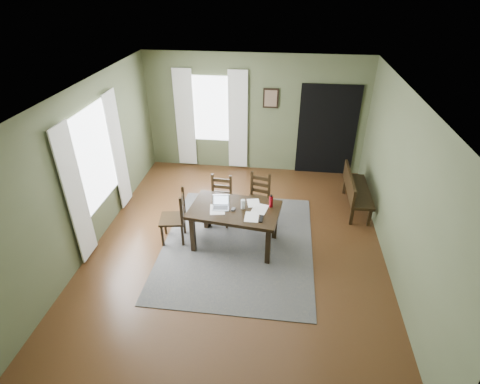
# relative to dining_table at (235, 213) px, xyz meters

# --- Properties ---
(ground) EXTENTS (5.00, 6.00, 0.01)m
(ground) POSITION_rel_dining_table_xyz_m (0.05, 0.00, -0.67)
(ground) COLOR #492C16
(room_shell) EXTENTS (5.02, 6.02, 2.71)m
(room_shell) POSITION_rel_dining_table_xyz_m (0.05, 0.00, 1.14)
(room_shell) COLOR #515B3B
(room_shell) RESTS_ON ground
(rug) EXTENTS (2.60, 3.20, 0.01)m
(rug) POSITION_rel_dining_table_xyz_m (0.05, 0.00, -0.66)
(rug) COLOR #474747
(rug) RESTS_ON ground
(dining_table) EXTENTS (1.58, 1.07, 0.74)m
(dining_table) POSITION_rel_dining_table_xyz_m (0.00, 0.00, 0.00)
(dining_table) COLOR black
(dining_table) RESTS_ON rug
(chair_end) EXTENTS (0.49, 0.49, 0.98)m
(chair_end) POSITION_rel_dining_table_xyz_m (-1.04, -0.00, -0.18)
(chair_end) COLOR black
(chair_end) RESTS_ON rug
(chair_back_left) EXTENTS (0.42, 0.43, 0.92)m
(chair_back_left) POSITION_rel_dining_table_xyz_m (-0.37, 0.67, -0.21)
(chair_back_left) COLOR black
(chair_back_left) RESTS_ON rug
(chair_back_right) EXTENTS (0.49, 0.49, 0.92)m
(chair_back_right) POSITION_rel_dining_table_xyz_m (0.33, 0.85, -0.21)
(chair_back_right) COLOR black
(chair_back_right) RESTS_ON rug
(bench) EXTENTS (0.43, 1.35, 0.76)m
(bench) POSITION_rel_dining_table_xyz_m (2.20, 1.45, -0.21)
(bench) COLOR black
(bench) RESTS_ON ground
(laptop) EXTENTS (0.30, 0.25, 0.19)m
(laptop) POSITION_rel_dining_table_xyz_m (-0.24, 0.02, 0.14)
(laptop) COLOR #B7B7BC
(laptop) RESTS_ON dining_table
(computer_mouse) EXTENTS (0.06, 0.10, 0.03)m
(computer_mouse) POSITION_rel_dining_table_xyz_m (-0.02, -0.05, 0.11)
(computer_mouse) COLOR #3F3F42
(computer_mouse) RESTS_ON dining_table
(tv_remote) EXTENTS (0.06, 0.19, 0.02)m
(tv_remote) POSITION_rel_dining_table_xyz_m (0.46, -0.26, 0.10)
(tv_remote) COLOR black
(tv_remote) RESTS_ON dining_table
(drinking_glass) EXTENTS (0.10, 0.10, 0.16)m
(drinking_glass) POSITION_rel_dining_table_xyz_m (0.14, 0.02, 0.17)
(drinking_glass) COLOR silver
(drinking_glass) RESTS_ON dining_table
(water_bottle) EXTENTS (0.09, 0.09, 0.23)m
(water_bottle) POSITION_rel_dining_table_xyz_m (0.59, 0.13, 0.20)
(water_bottle) COLOR maroon
(water_bottle) RESTS_ON dining_table
(paper_a) EXTENTS (0.29, 0.35, 0.00)m
(paper_a) POSITION_rel_dining_table_xyz_m (-0.28, -0.07, 0.09)
(paper_a) COLOR white
(paper_a) RESTS_ON dining_table
(paper_b) EXTENTS (0.23, 0.29, 0.00)m
(paper_b) POSITION_rel_dining_table_xyz_m (0.31, -0.21, 0.09)
(paper_b) COLOR white
(paper_b) RESTS_ON dining_table
(paper_c) EXTENTS (0.26, 0.31, 0.00)m
(paper_c) POSITION_rel_dining_table_xyz_m (0.29, 0.21, 0.09)
(paper_c) COLOR white
(paper_c) RESTS_ON dining_table
(paper_d) EXTENTS (0.31, 0.36, 0.00)m
(paper_d) POSITION_rel_dining_table_xyz_m (0.42, 0.04, 0.09)
(paper_d) COLOR white
(paper_d) RESTS_ON dining_table
(window_left) EXTENTS (0.01, 1.30, 1.70)m
(window_left) POSITION_rel_dining_table_xyz_m (-2.42, 0.20, 0.79)
(window_left) COLOR white
(window_left) RESTS_ON ground
(window_back) EXTENTS (1.00, 0.01, 1.50)m
(window_back) POSITION_rel_dining_table_xyz_m (-0.95, 2.97, 0.79)
(window_back) COLOR white
(window_back) RESTS_ON ground
(curtain_left_near) EXTENTS (0.03, 0.48, 2.30)m
(curtain_left_near) POSITION_rel_dining_table_xyz_m (-2.39, -0.62, 0.54)
(curtain_left_near) COLOR silver
(curtain_left_near) RESTS_ON ground
(curtain_left_far) EXTENTS (0.03, 0.48, 2.30)m
(curtain_left_far) POSITION_rel_dining_table_xyz_m (-2.39, 1.02, 0.54)
(curtain_left_far) COLOR silver
(curtain_left_far) RESTS_ON ground
(curtain_back_left) EXTENTS (0.44, 0.03, 2.30)m
(curtain_back_left) POSITION_rel_dining_table_xyz_m (-1.57, 2.94, 0.54)
(curtain_back_left) COLOR silver
(curtain_back_left) RESTS_ON ground
(curtain_back_right) EXTENTS (0.44, 0.03, 2.30)m
(curtain_back_right) POSITION_rel_dining_table_xyz_m (-0.33, 2.94, 0.54)
(curtain_back_right) COLOR silver
(curtain_back_right) RESTS_ON ground
(framed_picture) EXTENTS (0.34, 0.03, 0.44)m
(framed_picture) POSITION_rel_dining_table_xyz_m (0.40, 2.97, 1.09)
(framed_picture) COLOR black
(framed_picture) RESTS_ON ground
(doorway_back) EXTENTS (1.30, 0.03, 2.10)m
(doorway_back) POSITION_rel_dining_table_xyz_m (1.70, 2.97, 0.39)
(doorway_back) COLOR black
(doorway_back) RESTS_ON ground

